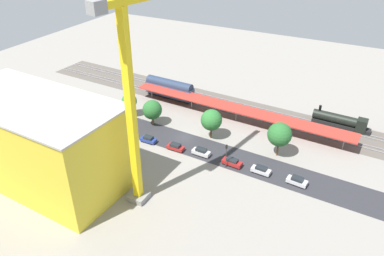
# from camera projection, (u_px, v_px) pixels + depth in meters

# --- Properties ---
(ground_plane) EXTENTS (200.11, 200.11, 0.00)m
(ground_plane) POSITION_uv_depth(u_px,v_px,m) (185.00, 137.00, 96.29)
(ground_plane) COLOR gray
(ground_plane) RESTS_ON ground
(rail_bed) EXTENTS (125.56, 19.23, 0.01)m
(rail_bed) POSITION_uv_depth(u_px,v_px,m) (219.00, 104.00, 112.50)
(rail_bed) COLOR #5B544C
(rail_bed) RESTS_ON ground
(street_asphalt) EXTENTS (125.35, 14.71, 0.01)m
(street_asphalt) POSITION_uv_depth(u_px,v_px,m) (180.00, 142.00, 94.38)
(street_asphalt) COLOR #2D2D33
(street_asphalt) RESTS_ON ground
(track_rails) EXTENTS (124.94, 12.80, 0.12)m
(track_rails) POSITION_uv_depth(u_px,v_px,m) (219.00, 104.00, 112.41)
(track_rails) COLOR #9E9EA8
(track_rails) RESTS_ON ground
(platform_canopy_near) EXTENTS (63.68, 8.04, 3.82)m
(platform_canopy_near) POSITION_uv_depth(u_px,v_px,m) (237.00, 108.00, 102.14)
(platform_canopy_near) COLOR #B73328
(platform_canopy_near) RESTS_ON ground
(locomotive) EXTENTS (15.22, 3.22, 4.89)m
(locomotive) POSITION_uv_depth(u_px,v_px,m) (342.00, 121.00, 99.80)
(locomotive) COLOR black
(locomotive) RESTS_ON ground
(freight_coach_far) EXTENTS (16.19, 3.81, 5.96)m
(freight_coach_far) POSITION_uv_depth(u_px,v_px,m) (170.00, 88.00, 114.97)
(freight_coach_far) COLOR black
(freight_coach_far) RESTS_ON ground
(parked_car_0) EXTENTS (4.47, 2.27, 1.77)m
(parked_car_0) POSITION_uv_depth(u_px,v_px,m) (297.00, 181.00, 79.37)
(parked_car_0) COLOR black
(parked_car_0) RESTS_ON ground
(parked_car_1) EXTENTS (4.39, 2.03, 1.70)m
(parked_car_1) POSITION_uv_depth(u_px,v_px,m) (261.00, 170.00, 82.71)
(parked_car_1) COLOR black
(parked_car_1) RESTS_ON ground
(parked_car_2) EXTENTS (4.72, 2.06, 1.73)m
(parked_car_2) POSITION_uv_depth(u_px,v_px,m) (232.00, 162.00, 85.27)
(parked_car_2) COLOR black
(parked_car_2) RESTS_ON ground
(parked_car_3) EXTENTS (4.49, 1.91, 1.82)m
(parked_car_3) POSITION_uv_depth(u_px,v_px,m) (201.00, 152.00, 88.81)
(parked_car_3) COLOR black
(parked_car_3) RESTS_ON ground
(parked_car_4) EXTENTS (4.34, 1.82, 1.67)m
(parked_car_4) POSITION_uv_depth(u_px,v_px,m) (175.00, 147.00, 90.81)
(parked_car_4) COLOR black
(parked_car_4) RESTS_ON ground
(parked_car_5) EXTENTS (4.09, 1.78, 1.66)m
(parked_car_5) POSITION_uv_depth(u_px,v_px,m) (148.00, 140.00, 93.79)
(parked_car_5) COLOR black
(parked_car_5) RESTS_ON ground
(parked_car_6) EXTENTS (4.16, 2.20, 1.79)m
(parked_car_6) POSITION_uv_depth(u_px,v_px,m) (125.00, 131.00, 97.31)
(parked_car_6) COLOR black
(parked_car_6) RESTS_ON ground
(construction_building) EXTENTS (37.74, 19.24, 18.17)m
(construction_building) POSITION_uv_depth(u_px,v_px,m) (38.00, 142.00, 77.42)
(construction_building) COLOR yellow
(construction_building) RESTS_ON ground
(construction_roof_slab) EXTENTS (38.36, 19.87, 0.40)m
(construction_roof_slab) POSITION_uv_depth(u_px,v_px,m) (28.00, 101.00, 72.73)
(construction_roof_slab) COLOR #ADA89E
(construction_roof_slab) RESTS_ON construction_building
(tower_crane) EXTENTS (5.86, 21.34, 39.68)m
(tower_crane) POSITION_uv_depth(u_px,v_px,m) (134.00, 97.00, 65.06)
(tower_crane) COLOR gray
(tower_crane) RESTS_ON ground
(box_truck_0) EXTENTS (8.67, 2.94, 3.17)m
(box_truck_0) POSITION_uv_depth(u_px,v_px,m) (95.00, 142.00, 91.25)
(box_truck_0) COLOR black
(box_truck_0) RESTS_ON ground
(box_truck_1) EXTENTS (8.43, 2.62, 3.15)m
(box_truck_1) POSITION_uv_depth(u_px,v_px,m) (107.00, 141.00, 91.62)
(box_truck_1) COLOR black
(box_truck_1) RESTS_ON ground
(box_truck_2) EXTENTS (8.22, 3.20, 3.37)m
(box_truck_2) POSITION_uv_depth(u_px,v_px,m) (63.00, 127.00, 97.37)
(box_truck_2) COLOR black
(box_truck_2) RESTS_ON ground
(street_tree_0) EXTENTS (5.68, 5.68, 8.63)m
(street_tree_0) POSITION_uv_depth(u_px,v_px,m) (280.00, 135.00, 86.23)
(street_tree_0) COLOR brown
(street_tree_0) RESTS_ON ground
(street_tree_1) EXTENTS (5.24, 5.24, 7.07)m
(street_tree_1) POSITION_uv_depth(u_px,v_px,m) (152.00, 110.00, 99.70)
(street_tree_1) COLOR brown
(street_tree_1) RESTS_ON ground
(street_tree_2) EXTENTS (5.40, 5.40, 7.89)m
(street_tree_2) POSITION_uv_depth(u_px,v_px,m) (211.00, 120.00, 93.38)
(street_tree_2) COLOR brown
(street_tree_2) RESTS_ON ground
(street_tree_3) EXTENTS (4.23, 4.23, 6.71)m
(street_tree_3) POSITION_uv_depth(u_px,v_px,m) (129.00, 101.00, 103.92)
(street_tree_3) COLOR brown
(street_tree_3) RESTS_ON ground
(traffic_light) EXTENTS (0.50, 0.36, 6.01)m
(traffic_light) POSITION_uv_depth(u_px,v_px,m) (226.00, 152.00, 82.97)
(traffic_light) COLOR #333333
(traffic_light) RESTS_ON ground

